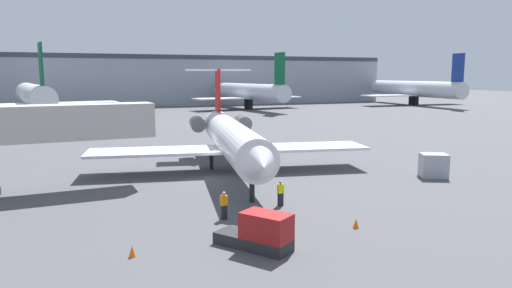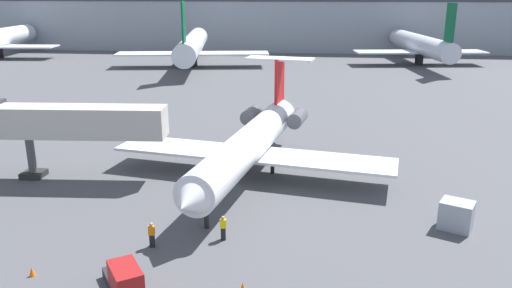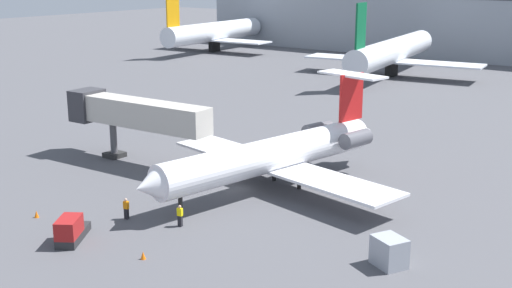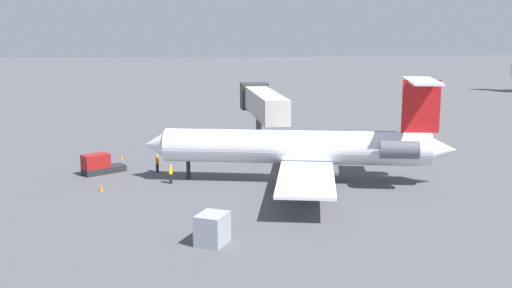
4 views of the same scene
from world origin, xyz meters
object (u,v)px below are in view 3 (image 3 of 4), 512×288
(regional_jet, at_px, (277,153))
(traffic_cone_mid, at_px, (143,255))
(ground_crew_loader, at_px, (126,209))
(parked_airliner_west_end, at_px, (214,32))
(ground_crew_marshaller, at_px, (180,216))
(parked_airliner_west_mid, at_px, (392,52))
(jet_bridge, at_px, (130,113))
(baggage_tug_lead, at_px, (71,231))
(traffic_cone_near, at_px, (37,214))
(cargo_container_uld, at_px, (389,252))

(regional_jet, relative_size, traffic_cone_mid, 49.87)
(ground_crew_loader, height_order, parked_airliner_west_end, parked_airliner_west_end)
(ground_crew_marshaller, xyz_separation_m, parked_airliner_west_mid, (-19.07, 74.56, 3.60))
(ground_crew_marshaller, relative_size, parked_airliner_west_mid, 0.04)
(jet_bridge, bearing_deg, ground_crew_loader, -43.96)
(baggage_tug_lead, height_order, traffic_cone_mid, baggage_tug_lead)
(ground_crew_marshaller, xyz_separation_m, parked_airliner_west_end, (-68.02, 82.79, 3.64))
(jet_bridge, relative_size, traffic_cone_near, 30.51)
(ground_crew_loader, distance_m, parked_airliner_west_end, 105.65)
(jet_bridge, xyz_separation_m, ground_crew_marshaller, (15.96, -9.77, -4.10))
(traffic_cone_near, bearing_deg, ground_crew_marshaller, 28.26)
(baggage_tug_lead, distance_m, traffic_cone_mid, 6.34)
(traffic_cone_near, height_order, parked_airliner_west_end, parked_airliner_west_end)
(ground_crew_loader, relative_size, baggage_tug_lead, 0.41)
(baggage_tug_lead, height_order, traffic_cone_near, baggage_tug_lead)
(parked_airliner_west_end, xyz_separation_m, parked_airliner_west_mid, (48.95, -8.24, -0.04))
(regional_jet, relative_size, ground_crew_loader, 16.23)
(regional_jet, bearing_deg, ground_crew_marshaller, -92.40)
(ground_crew_marshaller, bearing_deg, jet_bridge, 148.52)
(parked_airliner_west_end, bearing_deg, cargo_container_uld, -43.57)
(traffic_cone_near, distance_m, traffic_cone_mid, 12.23)
(jet_bridge, height_order, baggage_tug_lead, jet_bridge)
(regional_jet, relative_size, traffic_cone_near, 49.87)
(traffic_cone_near, bearing_deg, traffic_cone_mid, -1.21)
(ground_crew_marshaller, xyz_separation_m, baggage_tug_lead, (-4.18, -6.77, -0.02))
(parked_airliner_west_mid, bearing_deg, traffic_cone_mid, -75.26)
(jet_bridge, relative_size, traffic_cone_mid, 30.51)
(jet_bridge, distance_m, parked_airliner_west_mid, 64.86)
(traffic_cone_near, distance_m, parked_airliner_west_mid, 80.63)
(ground_crew_marshaller, xyz_separation_m, ground_crew_loader, (-4.34, -1.43, 0.00))
(baggage_tug_lead, relative_size, parked_airliner_west_mid, 0.11)
(cargo_container_uld, distance_m, parked_airliner_west_mid, 79.33)
(jet_bridge, distance_m, parked_airliner_west_end, 89.68)
(regional_jet, height_order, baggage_tug_lead, regional_jet)
(ground_crew_loader, distance_m, parked_airliner_west_mid, 77.48)
(traffic_cone_near, relative_size, parked_airliner_west_end, 0.02)
(regional_jet, relative_size, parked_airliner_west_end, 0.82)
(jet_bridge, height_order, traffic_cone_mid, jet_bridge)
(regional_jet, bearing_deg, ground_crew_loader, -110.13)
(ground_crew_loader, xyz_separation_m, baggage_tug_lead, (0.17, -5.34, -0.02))
(jet_bridge, relative_size, parked_airliner_west_end, 0.50)
(parked_airliner_west_end, bearing_deg, traffic_cone_near, -56.76)
(ground_crew_marshaller, distance_m, baggage_tug_lead, 7.96)
(regional_jet, height_order, jet_bridge, regional_jet)
(cargo_container_uld, bearing_deg, ground_crew_loader, -166.72)
(regional_jet, distance_m, jet_bridge, 16.67)
(ground_crew_loader, relative_size, traffic_cone_near, 3.07)
(cargo_container_uld, height_order, parked_airliner_west_mid, parked_airliner_west_mid)
(jet_bridge, xyz_separation_m, traffic_cone_mid, (18.00, -15.50, -4.69))
(regional_jet, xyz_separation_m, traffic_cone_near, (-10.67, -17.23, -2.88))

